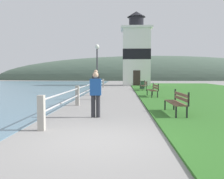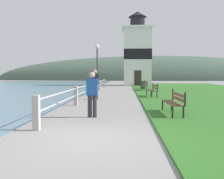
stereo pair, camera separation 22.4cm
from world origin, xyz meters
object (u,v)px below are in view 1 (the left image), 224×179
object	(u,v)px
lighthouse	(136,53)
person_by_railing	(96,83)
park_bench_midway	(153,89)
lamp_post	(97,59)
person_strolling	(96,93)
park_bench_near	(177,101)
trash_bin	(143,85)
park_bench_far	(144,85)

from	to	relation	value
lighthouse	person_by_railing	world-z (taller)	lighthouse
park_bench_midway	lamp_post	world-z (taller)	lamp_post
lighthouse	person_strolling	xyz separation A→B (m)	(-2.77, -24.93, -3.42)
park_bench_near	lamp_post	distance (m)	11.89
trash_bin	lamp_post	world-z (taller)	lamp_post
park_bench_far	park_bench_midway	bearing A→B (deg)	89.17
park_bench_far	trash_bin	world-z (taller)	park_bench_far
park_bench_near	lamp_post	world-z (taller)	lamp_post
person_strolling	lamp_post	size ratio (longest dim) A/B	0.41
park_bench_far	person_strolling	world-z (taller)	person_strolling
person_by_railing	lighthouse	bearing A→B (deg)	-12.95
park_bench_near	trash_bin	bearing A→B (deg)	-91.61
park_bench_far	lamp_post	distance (m)	5.31
person_strolling	trash_bin	xyz separation A→B (m)	(3.01, 16.28, -0.46)
park_bench_far	lighthouse	xyz separation A→B (m)	(-0.18, 10.78, 3.76)
park_bench_midway	park_bench_near	bearing A→B (deg)	85.17
park_bench_near	park_bench_midway	world-z (taller)	same
park_bench_near	trash_bin	size ratio (longest dim) A/B	2.33
person_strolling	park_bench_midway	bearing A→B (deg)	-22.77
park_bench_near	person_by_railing	bearing A→B (deg)	-58.07
person_by_railing	trash_bin	world-z (taller)	person_by_railing
park_bench_near	person_strolling	distance (m)	3.13
park_bench_midway	trash_bin	distance (m)	8.52
trash_bin	person_strolling	bearing A→B (deg)	-100.47
lighthouse	person_strolling	distance (m)	25.31
person_by_railing	lamp_post	size ratio (longest dim) A/B	0.46
park_bench_near	person_strolling	xyz separation A→B (m)	(-3.05, -0.62, 0.35)
park_bench_near	person_strolling	world-z (taller)	person_strolling
park_bench_near	lamp_post	xyz separation A→B (m)	(-4.17, 10.91, 2.20)
trash_bin	person_by_railing	bearing A→B (deg)	-109.90
lighthouse	lamp_post	world-z (taller)	lighthouse
park_bench_near	person_by_railing	xyz separation A→B (m)	(-3.70, 5.55, 0.44)
park_bench_near	lamp_post	bearing A→B (deg)	-70.85
lighthouse	trash_bin	bearing A→B (deg)	-88.41
park_bench_far	person_strolling	size ratio (longest dim) A/B	1.15
lamp_post	park_bench_far	bearing A→B (deg)	32.75
park_bench_near	lighthouse	xyz separation A→B (m)	(-0.28, 24.31, 3.76)
person_strolling	person_by_railing	xyz separation A→B (m)	(-0.65, 6.17, 0.10)
person_strolling	lighthouse	bearing A→B (deg)	-7.83
park_bench_midway	lamp_post	bearing A→B (deg)	-47.30
lighthouse	person_by_railing	distance (m)	19.36
person_by_railing	trash_bin	xyz separation A→B (m)	(3.66, 10.11, -0.56)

